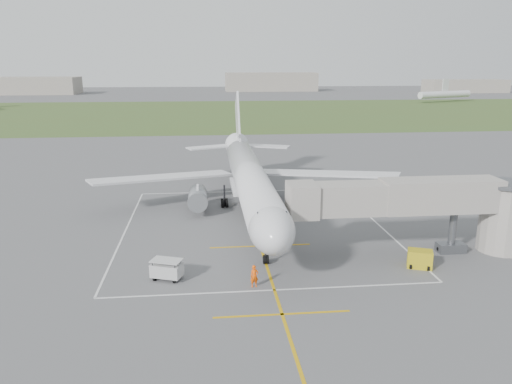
{
  "coord_description": "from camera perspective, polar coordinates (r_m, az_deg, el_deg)",
  "views": [
    {
      "loc": [
        -5.28,
        -56.25,
        17.51
      ],
      "look_at": [
        0.21,
        -4.0,
        4.0
      ],
      "focal_mm": 35.0,
      "sensor_mm": 36.0,
      "label": 1
    }
  ],
  "objects": [
    {
      "name": "ramp_worker_wing",
      "position": [
        61.69,
        -6.41,
        -1.26
      ],
      "size": [
        1.08,
        1.14,
        1.86
      ],
      "primitive_type": "imported",
      "rotation": [
        0.0,
        0.0,
        2.13
      ],
      "color": "#F35207",
      "rests_on": "ground"
    },
    {
      "name": "distant_hangars",
      "position": [
        321.86,
        -8.11,
        12.09
      ],
      "size": [
        345.0,
        49.0,
        12.0
      ],
      "color": "gray",
      "rests_on": "ground"
    },
    {
      "name": "ramp_worker_nose",
      "position": [
        40.76,
        -0.19,
        -9.6
      ],
      "size": [
        0.73,
        0.54,
        1.83
      ],
      "primitive_type": "imported",
      "rotation": [
        0.0,
        0.0,
        0.16
      ],
      "color": "#FF5508",
      "rests_on": "ground"
    },
    {
      "name": "airliner",
      "position": [
        58.72,
        -0.69,
        1.51
      ],
      "size": [
        38.93,
        46.75,
        13.52
      ],
      "color": "silver",
      "rests_on": "ground"
    },
    {
      "name": "gpu_unit",
      "position": [
        46.78,
        18.21,
        -7.29
      ],
      "size": [
        2.48,
        2.11,
        1.59
      ],
      "rotation": [
        0.0,
        0.0,
        -0.38
      ],
      "color": "gold",
      "rests_on": "ground"
    },
    {
      "name": "distant_aircraft",
      "position": [
        222.94,
        -3.37,
        10.82
      ],
      "size": [
        233.16,
        36.25,
        8.85
      ],
      "color": "silver",
      "rests_on": "ground"
    },
    {
      "name": "baggage_cart",
      "position": [
        42.75,
        -10.15,
        -8.7
      ],
      "size": [
        2.86,
        2.28,
        1.74
      ],
      "rotation": [
        0.0,
        0.0,
        -0.36
      ],
      "color": "#BCBCBC",
      "rests_on": "ground"
    },
    {
      "name": "jet_bridge",
      "position": [
        49.31,
        19.46,
        -1.43
      ],
      "size": [
        23.4,
        5.0,
        7.2
      ],
      "color": "gray",
      "rests_on": "ground"
    },
    {
      "name": "apron_markings",
      "position": [
        53.64,
        -0.02,
        -4.62
      ],
      "size": [
        28.2,
        60.0,
        0.01
      ],
      "color": "#C6950B",
      "rests_on": "ground"
    },
    {
      "name": "grass_strip",
      "position": [
        187.14,
        -4.41,
        9.02
      ],
      "size": [
        700.0,
        120.0,
        0.02
      ],
      "primitive_type": "cube",
      "color": "#435826",
      "rests_on": "ground"
    },
    {
      "name": "ground",
      "position": [
        59.14,
        -0.61,
        -2.8
      ],
      "size": [
        700.0,
        700.0,
        0.0
      ],
      "primitive_type": "plane",
      "color": "#515154",
      "rests_on": "ground"
    }
  ]
}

